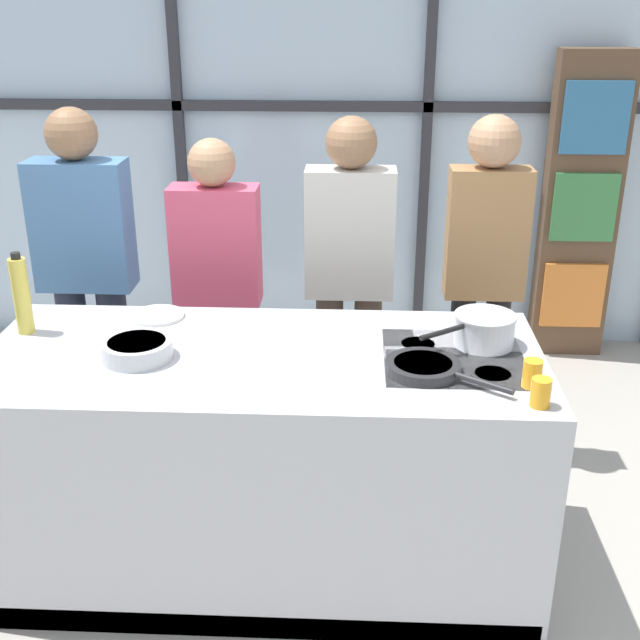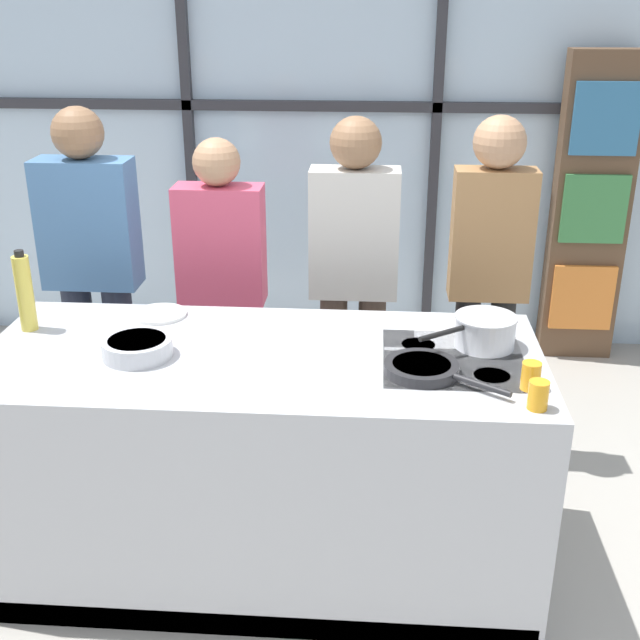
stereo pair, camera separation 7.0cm
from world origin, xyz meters
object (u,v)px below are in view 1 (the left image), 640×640
at_px(spectator_far_left, 86,264).
at_px(oil_bottle, 21,295).
at_px(mixing_bowl, 137,349).
at_px(spectator_far_right, 484,266).
at_px(spectator_center_left, 218,281).
at_px(juice_glass_near, 541,393).
at_px(juice_glass_far, 532,374).
at_px(spectator_center_right, 349,269).
at_px(white_plate, 157,315).
at_px(saucepan, 484,329).
at_px(frying_pan, 425,367).

bearing_deg(spectator_far_left, oil_bottle, 89.54).
bearing_deg(mixing_bowl, spectator_far_left, 117.47).
bearing_deg(spectator_far_right, spectator_center_left, 0.00).
relative_size(spectator_far_left, juice_glass_near, 17.50).
bearing_deg(juice_glass_far, spectator_far_right, 90.30).
height_order(spectator_center_left, spectator_center_right, spectator_center_right).
bearing_deg(white_plate, spectator_center_left, 74.29).
relative_size(oil_bottle, juice_glass_near, 3.38).
relative_size(mixing_bowl, juice_glass_near, 2.66).
relative_size(saucepan, juice_glass_near, 3.88).
relative_size(spectator_far_left, spectator_center_left, 1.08).
bearing_deg(spectator_far_right, oil_bottle, 21.21).
height_order(spectator_far_right, white_plate, spectator_far_right).
xyz_separation_m(spectator_center_left, saucepan, (1.16, -0.78, 0.10)).
relative_size(spectator_far_left, juice_glass_far, 17.50).
distance_m(frying_pan, oil_bottle, 1.59).
height_order(spectator_far_right, juice_glass_far, spectator_far_right).
relative_size(saucepan, white_plate, 1.69).
height_order(spectator_far_right, saucepan, spectator_far_right).
bearing_deg(mixing_bowl, white_plate, 93.26).
bearing_deg(juice_glass_far, juice_glass_near, -90.00).
distance_m(spectator_far_right, frying_pan, 1.09).
bearing_deg(white_plate, spectator_center_right, 35.29).
distance_m(spectator_far_left, oil_bottle, 0.75).
bearing_deg(spectator_center_left, spectator_far_right, -180.00).
bearing_deg(mixing_bowl, spectator_center_right, 51.32).
height_order(frying_pan, oil_bottle, oil_bottle).
height_order(spectator_center_right, juice_glass_near, spectator_center_right).
xyz_separation_m(saucepan, juice_glass_near, (0.12, -0.48, -0.02)).
relative_size(mixing_bowl, juice_glass_far, 2.66).
distance_m(spectator_far_right, oil_bottle, 2.05).
bearing_deg(mixing_bowl, frying_pan, -3.75).
bearing_deg(saucepan, white_plate, 170.62).
xyz_separation_m(spectator_far_right, white_plate, (-1.43, -0.56, -0.05)).
relative_size(spectator_far_left, white_plate, 7.64).
xyz_separation_m(saucepan, white_plate, (-1.32, 0.22, -0.06)).
relative_size(white_plate, oil_bottle, 0.68).
distance_m(mixing_bowl, juice_glass_near, 1.44).
bearing_deg(spectator_center_right, mixing_bowl, 51.32).
bearing_deg(spectator_center_left, saucepan, 146.10).
relative_size(spectator_center_right, saucepan, 4.43).
xyz_separation_m(mixing_bowl, juice_glass_far, (1.41, -0.16, 0.01)).
distance_m(spectator_far_left, frying_pan, 1.87).
xyz_separation_m(spectator_center_left, juice_glass_far, (1.28, -1.12, 0.09)).
relative_size(frying_pan, saucepan, 1.12).
height_order(saucepan, juice_glass_near, saucepan).
bearing_deg(saucepan, mixing_bowl, -171.93).
relative_size(spectator_center_right, white_plate, 7.51).
relative_size(frying_pan, juice_glass_near, 4.34).
height_order(oil_bottle, juice_glass_far, oil_bottle).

